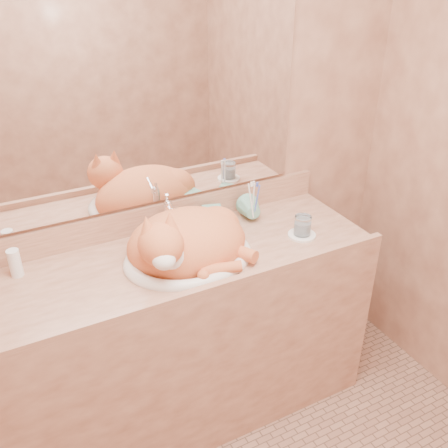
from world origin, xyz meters
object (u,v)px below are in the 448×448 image
sink_basin (188,241)px  soap_dispenser (216,215)px  cat (185,240)px  vanity_counter (186,338)px  toothbrush_cup (254,214)px  water_glass (303,225)px

sink_basin → soap_dispenser: size_ratio=2.71×
cat → vanity_counter: bearing=128.4°
soap_dispenser → toothbrush_cup: 0.20m
sink_basin → water_glass: bearing=2.0°
vanity_counter → soap_dispenser: 0.57m
cat → toothbrush_cup: size_ratio=4.55×
sink_basin → cat: size_ratio=1.05×
soap_dispenser → vanity_counter: bearing=-138.7°
vanity_counter → cat: size_ratio=3.28×
vanity_counter → cat: bearing=-57.2°
toothbrush_cup → soap_dispenser: bearing=-177.2°
cat → water_glass: size_ratio=5.75×
sink_basin → soap_dispenser: 0.22m
cat → soap_dispenser: bearing=36.1°
vanity_counter → water_glass: water_glass is taller
sink_basin → cat: 0.01m
sink_basin → water_glass: (0.50, -0.06, -0.03)m
vanity_counter → soap_dispenser: bearing=25.3°
vanity_counter → cat: cat is taller
vanity_counter → sink_basin: (0.02, -0.02, 0.51)m
water_glass → vanity_counter: bearing=171.0°
vanity_counter → toothbrush_cup: 0.63m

